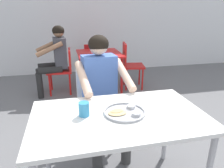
% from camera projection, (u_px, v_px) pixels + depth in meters
% --- Properties ---
extents(table_foreground, '(1.27, 0.77, 0.75)m').
position_uv_depth(table_foreground, '(119.00, 123.00, 1.55)').
color(table_foreground, white).
rests_on(table_foreground, ground).
extents(thali_tray, '(0.31, 0.31, 0.03)m').
position_uv_depth(thali_tray, '(125.00, 112.00, 1.54)').
color(thali_tray, '#B7BABF').
rests_on(thali_tray, table_foreground).
extents(drinking_cup, '(0.08, 0.08, 0.10)m').
position_uv_depth(drinking_cup, '(84.00, 109.00, 1.49)').
color(drinking_cup, '#338CBF').
rests_on(drinking_cup, table_foreground).
extents(chair_foreground, '(0.48, 0.46, 0.84)m').
position_uv_depth(chair_foreground, '(97.00, 100.00, 2.39)').
color(chair_foreground, silver).
rests_on(chair_foreground, ground).
extents(diner_foreground, '(0.53, 0.58, 1.24)m').
position_uv_depth(diner_foreground, '(102.00, 86.00, 2.12)').
color(diner_foreground, '#3E3E3E').
rests_on(diner_foreground, ground).
extents(table_background_red, '(0.79, 0.88, 0.72)m').
position_uv_depth(table_background_red, '(99.00, 57.00, 3.88)').
color(table_background_red, red).
rests_on(table_background_red, ground).
extents(chair_red_left, '(0.45, 0.42, 0.81)m').
position_uv_depth(chair_red_left, '(64.00, 68.00, 3.79)').
color(chair_red_left, red).
rests_on(chair_red_left, ground).
extents(chair_red_right, '(0.45, 0.46, 0.88)m').
position_uv_depth(chair_red_right, '(130.00, 62.00, 4.02)').
color(chair_red_right, red).
rests_on(chair_red_right, ground).
extents(chair_red_far, '(0.46, 0.47, 0.79)m').
position_uv_depth(chair_red_far, '(94.00, 59.00, 4.54)').
color(chair_red_far, red).
rests_on(chair_red_far, ground).
extents(patron_background, '(0.58, 0.53, 1.22)m').
position_uv_depth(patron_background, '(55.00, 54.00, 3.67)').
color(patron_background, '#242424').
rests_on(patron_background, ground).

